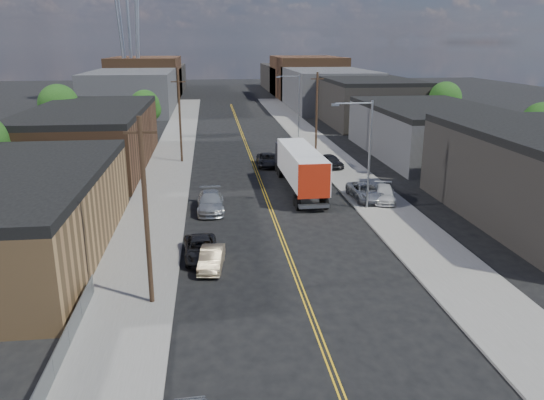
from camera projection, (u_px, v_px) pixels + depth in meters
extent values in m
plane|color=black|center=(244.00, 139.00, 76.80)|extent=(260.00, 260.00, 0.00)
cube|color=gold|center=(252.00, 161.00, 62.52)|extent=(0.32, 120.00, 0.01)
cube|color=slate|center=(171.00, 162.00, 61.44)|extent=(5.00, 140.00, 0.15)
cube|color=slate|center=(331.00, 158.00, 63.56)|extent=(5.00, 140.00, 0.15)
cube|color=olive|center=(7.00, 219.00, 34.10)|extent=(12.00, 22.00, 5.00)
cube|color=black|center=(1.00, 177.00, 33.30)|extent=(12.00, 22.00, 0.60)
cube|color=#4F321F|center=(91.00, 140.00, 58.71)|extent=(12.00, 26.00, 6.00)
cube|color=black|center=(88.00, 110.00, 57.77)|extent=(12.00, 26.00, 0.60)
cube|color=navy|center=(483.00, 180.00, 39.40)|extent=(0.30, 20.00, 0.80)
cube|color=#333335|center=(430.00, 133.00, 65.15)|extent=(14.00, 24.00, 5.50)
cube|color=black|center=(432.00, 108.00, 64.28)|extent=(14.00, 24.00, 0.60)
cube|color=black|center=(369.00, 103.00, 89.68)|extent=(14.00, 22.00, 7.00)
cube|color=black|center=(370.00, 80.00, 88.60)|extent=(14.00, 22.00, 0.60)
cube|color=#333335|center=(133.00, 91.00, 106.75)|extent=(16.00, 30.00, 8.00)
cube|color=#333335|center=(328.00, 89.00, 111.21)|extent=(16.00, 30.00, 8.00)
cube|color=#4F321F|center=(146.00, 78.00, 130.26)|extent=(16.00, 26.00, 10.00)
cube|color=#4F321F|center=(307.00, 77.00, 134.72)|extent=(16.00, 26.00, 10.00)
cube|color=black|center=(155.00, 79.00, 149.73)|extent=(16.00, 40.00, 7.00)
cube|color=black|center=(294.00, 78.00, 154.19)|extent=(16.00, 40.00, 7.00)
cylinder|color=gray|center=(129.00, 35.00, 117.66)|extent=(0.80, 0.80, 30.00)
cylinder|color=gray|center=(120.00, 35.00, 115.79)|extent=(1.94, 1.94, 29.98)
cylinder|color=gray|center=(136.00, 35.00, 116.18)|extent=(1.94, 1.94, 29.98)
cylinder|color=gray|center=(122.00, 35.00, 119.14)|extent=(1.94, 1.94, 29.98)
cylinder|color=gray|center=(138.00, 35.00, 119.54)|extent=(1.94, 1.94, 29.98)
cylinder|color=gray|center=(370.00, 156.00, 43.09)|extent=(0.18, 0.18, 9.00)
cylinder|color=gray|center=(354.00, 103.00, 41.70)|extent=(3.00, 0.12, 0.12)
cube|color=gray|center=(335.00, 105.00, 41.56)|extent=(0.60, 0.25, 0.18)
cylinder|color=gray|center=(299.00, 107.00, 76.41)|extent=(0.18, 0.18, 9.00)
cylinder|color=gray|center=(289.00, 76.00, 75.02)|extent=(3.00, 0.12, 0.12)
cube|color=gray|center=(278.00, 77.00, 74.88)|extent=(0.60, 0.25, 0.18)
cylinder|color=black|center=(146.00, 215.00, 26.87)|extent=(0.26, 0.26, 10.00)
cube|color=black|center=(140.00, 133.00, 25.67)|extent=(1.60, 0.12, 0.12)
cylinder|color=black|center=(180.00, 119.00, 60.18)|extent=(0.26, 0.26, 10.00)
cube|color=black|center=(178.00, 82.00, 58.98)|extent=(1.60, 0.12, 0.12)
cylinder|color=black|center=(317.00, 114.00, 64.87)|extent=(0.26, 0.26, 10.00)
cube|color=black|center=(317.00, 79.00, 63.67)|extent=(1.60, 0.12, 0.12)
cube|color=slate|center=(53.00, 370.00, 21.57)|extent=(0.02, 16.00, 1.20)
cube|color=slate|center=(52.00, 357.00, 21.39)|extent=(0.05, 16.00, 0.05)
cylinder|color=black|center=(62.00, 132.00, 68.72)|extent=(0.36, 0.36, 4.50)
sphere|color=#143A0F|center=(58.00, 104.00, 67.70)|extent=(5.04, 5.04, 5.04)
sphere|color=#143A0F|center=(65.00, 111.00, 68.31)|extent=(3.96, 3.96, 3.96)
sphere|color=#143A0F|center=(54.00, 109.00, 67.44)|extent=(3.60, 3.60, 3.60)
cylinder|color=black|center=(146.00, 125.00, 76.61)|extent=(0.36, 0.36, 3.75)
sphere|color=#143A0F|center=(145.00, 105.00, 75.75)|extent=(4.20, 4.20, 4.20)
sphere|color=#143A0F|center=(150.00, 110.00, 76.32)|extent=(3.30, 3.30, 3.30)
sphere|color=#143A0F|center=(141.00, 109.00, 75.47)|extent=(3.00, 3.00, 3.00)
cylinder|color=black|center=(538.00, 153.00, 56.73)|extent=(0.36, 0.36, 4.00)
sphere|color=#143A0F|center=(542.00, 123.00, 55.82)|extent=(4.48, 4.48, 4.48)
sphere|color=#143A0F|center=(539.00, 129.00, 55.54)|extent=(3.20, 3.20, 3.20)
cylinder|color=black|center=(443.00, 121.00, 79.54)|extent=(0.36, 0.36, 4.25)
sphere|color=#143A0F|center=(445.00, 98.00, 78.57)|extent=(4.76, 4.76, 4.76)
sphere|color=#143A0F|center=(448.00, 103.00, 79.17)|extent=(3.74, 3.74, 3.74)
sphere|color=#143A0F|center=(443.00, 102.00, 78.31)|extent=(3.40, 3.40, 3.40)
cube|color=silver|center=(301.00, 165.00, 48.50)|extent=(2.88, 12.23, 2.84)
cube|color=#AB210D|center=(314.00, 181.00, 42.70)|extent=(2.66, 0.17, 2.86)
cube|color=gray|center=(314.00, 206.00, 43.29)|extent=(2.52, 0.65, 0.25)
cube|color=black|center=(289.00, 159.00, 55.95)|extent=(2.60, 3.30, 3.15)
cylinder|color=black|center=(310.00, 202.00, 44.64)|extent=(2.66, 1.07, 1.02)
cylinder|color=black|center=(289.00, 169.00, 56.26)|extent=(2.56, 1.07, 1.02)
imported|color=#978363|center=(212.00, 259.00, 32.58)|extent=(1.80, 4.01, 1.28)
imported|color=black|center=(201.00, 249.00, 34.10)|extent=(2.45, 4.80, 1.30)
imported|color=#A8ACAD|center=(210.00, 202.00, 43.66)|extent=(2.19, 5.34, 1.55)
imported|color=#A2A4A7|center=(365.00, 191.00, 46.50)|extent=(2.59, 5.16, 1.40)
imported|color=silver|center=(384.00, 194.00, 45.98)|extent=(2.89, 4.77, 1.29)
imported|color=black|center=(331.00, 161.00, 58.48)|extent=(2.53, 4.39, 1.41)
imported|color=black|center=(268.00, 160.00, 59.64)|extent=(2.43, 5.05, 1.39)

